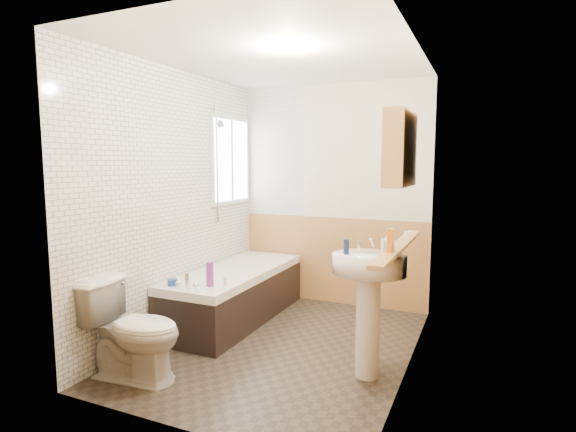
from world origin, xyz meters
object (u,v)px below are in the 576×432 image
Objects in this scene: bathtub at (235,293)px; pine_shelf at (399,247)px; toilet at (133,330)px; sink at (368,290)px; medicine_cabinet at (400,149)px.

pine_shelf reaches higher than bathtub.
sink is (1.60, 0.74, 0.30)m from toilet.
medicine_cabinet is (0.17, 0.18, 1.05)m from sink.
bathtub is at bearing 163.29° from medicine_cabinet.
sink is (1.57, -0.70, 0.40)m from bathtub.
pine_shelf is at bearing -73.94° from medicine_cabinet.
sink is at bearing -24.00° from bathtub.
sink reaches higher than bathtub.
bathtub is 1.45m from toilet.
medicine_cabinet is (1.77, 0.92, 1.35)m from toilet.
sink is 0.40m from pine_shelf.
bathtub is 2.01m from pine_shelf.
sink is 0.70× the size of pine_shelf.
medicine_cabinet is at bearing 49.86° from sink.
toilet is 2.41m from medicine_cabinet.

